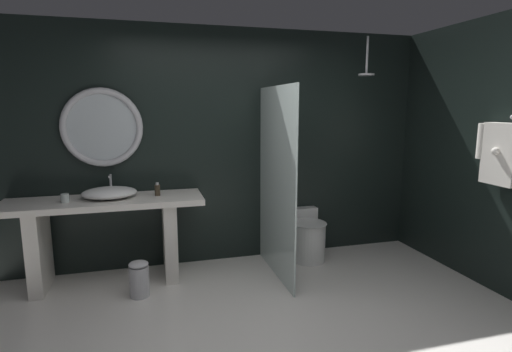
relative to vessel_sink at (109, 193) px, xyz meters
name	(u,v)px	position (x,y,z in m)	size (l,w,h in m)	color
ground_plane	(278,349)	(1.23, -1.58, -0.91)	(5.76, 5.76, 0.00)	silver
back_wall_panel	(225,147)	(1.23, 0.32, 0.39)	(4.80, 0.10, 2.60)	black
side_wall_right	(476,152)	(3.58, -0.82, 0.39)	(0.10, 2.47, 2.60)	black
vanity_counter	(106,228)	(-0.05, -0.04, -0.35)	(1.90, 0.58, 0.86)	silver
vessel_sink	(109,193)	(0.00, 0.00, 0.00)	(0.52, 0.43, 0.21)	white
tumbler_cup	(65,198)	(-0.39, -0.08, -0.01)	(0.07, 0.07, 0.08)	silver
soap_dispenser	(157,190)	(0.46, -0.01, 0.01)	(0.06, 0.06, 0.13)	#3D3323
round_wall_mirror	(102,128)	(-0.05, 0.23, 0.63)	(0.80, 0.07, 0.80)	#B7B7BC
shower_glass_panel	(276,183)	(1.64, -0.29, 0.06)	(0.02, 1.13, 1.95)	silver
rain_shower_head	(367,69)	(2.73, -0.09, 1.24)	(0.17, 0.17, 0.41)	#B7B7BC
hanging_bathrobe	(502,150)	(3.44, -1.26, 0.45)	(0.20, 0.54, 0.62)	#B7B7BC
toilet	(306,236)	(2.12, 0.03, -0.64)	(0.40, 0.58, 0.56)	white
waste_bin	(139,279)	(0.25, -0.44, -0.74)	(0.18, 0.18, 0.34)	#B7B7BC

